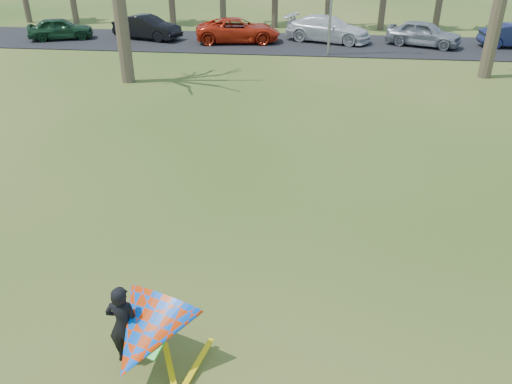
# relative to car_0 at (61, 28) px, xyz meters

# --- Properties ---
(ground) EXTENTS (100.00, 100.00, 0.00)m
(ground) POSITION_rel_car_0_xyz_m (16.04, -24.46, -0.78)
(ground) COLOR #1B4C10
(ground) RESTS_ON ground
(parking_strip) EXTENTS (46.00, 7.00, 0.06)m
(parking_strip) POSITION_rel_car_0_xyz_m (16.04, 0.54, -0.75)
(parking_strip) COLOR black
(parking_strip) RESTS_ON ground
(car_0) EXTENTS (4.54, 3.10, 1.44)m
(car_0) POSITION_rel_car_0_xyz_m (0.00, 0.00, 0.00)
(car_0) COLOR #183D22
(car_0) RESTS_ON parking_strip
(car_1) EXTENTS (4.96, 2.92, 1.54)m
(car_1) POSITION_rel_car_0_xyz_m (5.82, 0.78, 0.05)
(car_1) COLOR black
(car_1) RESTS_ON parking_strip
(car_2) EXTENTS (5.84, 3.32, 1.54)m
(car_2) POSITION_rel_car_0_xyz_m (12.13, 0.49, 0.05)
(car_2) COLOR red
(car_2) RESTS_ON parking_strip
(car_3) EXTENTS (6.10, 4.01, 1.64)m
(car_3) POSITION_rel_car_0_xyz_m (18.04, 1.40, 0.10)
(car_3) COLOR silver
(car_3) RESTS_ON parking_strip
(car_4) EXTENTS (5.01, 3.54, 1.58)m
(car_4) POSITION_rel_car_0_xyz_m (24.12, 0.67, 0.07)
(car_4) COLOR gray
(car_4) RESTS_ON parking_strip
(kite_flyer) EXTENTS (2.13, 2.39, 2.02)m
(kite_flyer) POSITION_rel_car_0_xyz_m (14.69, -27.28, 0.07)
(kite_flyer) COLOR black
(kite_flyer) RESTS_ON ground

